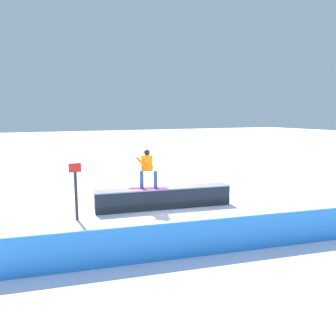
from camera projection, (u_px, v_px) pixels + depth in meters
ground_plane at (164, 208)px, 12.68m from camera, size 120.00×120.00×0.00m
grind_box at (164, 199)px, 12.63m from camera, size 5.17×1.51×0.79m
snowboarder at (147, 167)px, 12.27m from camera, size 1.38×0.86×1.46m
safety_fence at (238, 234)px, 8.58m from camera, size 11.91×2.11×0.93m
trail_marker at (76, 190)px, 11.07m from camera, size 0.40×0.10×1.93m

